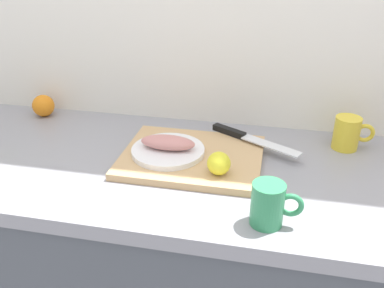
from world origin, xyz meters
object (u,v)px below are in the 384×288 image
(cutting_board, at_px, (192,157))
(chef_knife, at_px, (244,136))
(coffee_mug_1, at_px, (269,204))
(lemon_0, at_px, (219,163))
(white_plate, at_px, (168,151))
(fish_fillet, at_px, (168,142))
(coffee_mug_0, at_px, (348,133))

(cutting_board, distance_m, chef_knife, 0.18)
(coffee_mug_1, bearing_deg, lemon_0, 130.72)
(white_plate, distance_m, fish_fillet, 0.03)
(coffee_mug_0, bearing_deg, coffee_mug_1, -116.94)
(white_plate, xyz_separation_m, lemon_0, (0.15, -0.08, 0.02))
(fish_fillet, bearing_deg, lemon_0, -27.54)
(cutting_board, bearing_deg, coffee_mug_1, -47.96)
(cutting_board, distance_m, fish_fillet, 0.08)
(fish_fillet, bearing_deg, chef_knife, 34.05)
(white_plate, relative_size, coffee_mug_1, 1.81)
(fish_fillet, distance_m, lemon_0, 0.17)
(white_plate, bearing_deg, coffee_mug_0, 19.65)
(cutting_board, distance_m, white_plate, 0.07)
(lemon_0, distance_m, coffee_mug_0, 0.42)
(lemon_0, bearing_deg, white_plate, 152.46)
(cutting_board, relative_size, lemon_0, 6.41)
(coffee_mug_1, bearing_deg, coffee_mug_0, 63.06)
(white_plate, distance_m, chef_knife, 0.24)
(white_plate, bearing_deg, cutting_board, 9.10)
(chef_knife, bearing_deg, coffee_mug_1, -47.53)
(fish_fillet, bearing_deg, coffee_mug_0, 19.65)
(coffee_mug_0, xyz_separation_m, coffee_mug_1, (-0.21, -0.41, 0.00))
(chef_knife, bearing_deg, lemon_0, -72.50)
(cutting_board, height_order, coffee_mug_1, coffee_mug_1)
(chef_knife, height_order, lemon_0, lemon_0)
(fish_fillet, height_order, coffee_mug_0, coffee_mug_0)
(white_plate, height_order, lemon_0, lemon_0)
(coffee_mug_0, bearing_deg, cutting_board, -158.83)
(coffee_mug_1, bearing_deg, chef_knife, 103.59)
(fish_fillet, bearing_deg, coffee_mug_1, -39.23)
(chef_knife, relative_size, coffee_mug_1, 2.41)
(coffee_mug_0, bearing_deg, white_plate, -160.35)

